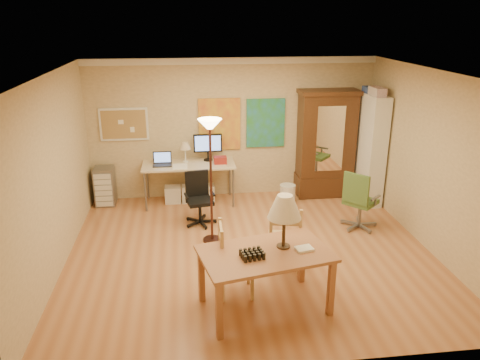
{
  "coord_description": "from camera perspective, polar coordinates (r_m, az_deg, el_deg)",
  "views": [
    {
      "loc": [
        -0.94,
        -6.34,
        3.46
      ],
      "look_at": [
        -0.12,
        0.3,
        1.07
      ],
      "focal_mm": 35.0,
      "sensor_mm": 36.0,
      "label": 1
    }
  ],
  "objects": [
    {
      "name": "floor",
      "position": [
        7.29,
        1.25,
        -8.73
      ],
      "size": [
        5.5,
        5.5,
        0.0
      ],
      "primitive_type": "plane",
      "color": "#AB673C",
      "rests_on": "ground"
    },
    {
      "name": "crown_molding",
      "position": [
        8.89,
        -0.97,
        14.33
      ],
      "size": [
        5.5,
        0.08,
        0.12
      ],
      "primitive_type": "cube",
      "color": "white",
      "rests_on": "floor"
    },
    {
      "name": "corkboard",
      "position": [
        9.1,
        -13.97,
        6.6
      ],
      "size": [
        0.9,
        0.04,
        0.62
      ],
      "primitive_type": "cube",
      "color": "#9E7A4A",
      "rests_on": "floor"
    },
    {
      "name": "art_panel_left",
      "position": [
        9.06,
        -2.51,
        6.8
      ],
      "size": [
        0.8,
        0.04,
        1.0
      ],
      "primitive_type": "cube",
      "color": "yellow",
      "rests_on": "floor"
    },
    {
      "name": "art_panel_right",
      "position": [
        9.18,
        3.14,
        6.95
      ],
      "size": [
        0.75,
        0.04,
        0.95
      ],
      "primitive_type": "cube",
      "color": "teal",
      "rests_on": "floor"
    },
    {
      "name": "dining_table",
      "position": [
        5.64,
        3.97,
        -7.23
      ],
      "size": [
        1.7,
        1.23,
        1.45
      ],
      "color": "brown",
      "rests_on": "floor"
    },
    {
      "name": "ladder_chair_back",
      "position": [
        6.64,
        5.49,
        -7.27
      ],
      "size": [
        0.54,
        0.52,
        1.0
      ],
      "color": "tan",
      "rests_on": "floor"
    },
    {
      "name": "ladder_chair_left",
      "position": [
        6.09,
        -0.81,
        -9.87
      ],
      "size": [
        0.45,
        0.47,
        0.99
      ],
      "color": "tan",
      "rests_on": "floor"
    },
    {
      "name": "torchiere_lamp",
      "position": [
        7.05,
        -3.66,
        4.3
      ],
      "size": [
        0.36,
        0.36,
        1.99
      ],
      "color": "#3B1D17",
      "rests_on": "floor"
    },
    {
      "name": "computer_desk",
      "position": [
        9.01,
        -6.01,
        0.2
      ],
      "size": [
        1.73,
        0.76,
        1.31
      ],
      "color": "beige",
      "rests_on": "floor"
    },
    {
      "name": "office_chair_black",
      "position": [
        8.15,
        -4.95,
        -3.67
      ],
      "size": [
        0.56,
        0.56,
        0.92
      ],
      "color": "black",
      "rests_on": "floor"
    },
    {
      "name": "office_chair_green",
      "position": [
        8.18,
        14.26,
        -3.94
      ],
      "size": [
        0.65,
        0.65,
        1.02
      ],
      "color": "slate",
      "rests_on": "floor"
    },
    {
      "name": "drawer_cart",
      "position": [
        9.25,
        -16.14,
        -0.73
      ],
      "size": [
        0.36,
        0.44,
        0.73
      ],
      "color": "slate",
      "rests_on": "floor"
    },
    {
      "name": "armoire",
      "position": [
        9.37,
        10.38,
        3.54
      ],
      "size": [
        1.15,
        0.54,
        2.11
      ],
      "color": "#391D0F",
      "rests_on": "floor"
    },
    {
      "name": "bookshelf",
      "position": [
        9.18,
        15.6,
        3.57
      ],
      "size": [
        0.31,
        0.83,
        2.07
      ],
      "color": "white",
      "rests_on": "floor"
    },
    {
      "name": "wastebin",
      "position": [
        9.02,
        5.8,
        -1.75
      ],
      "size": [
        0.3,
        0.3,
        0.38
      ],
      "primitive_type": "cylinder",
      "color": "silver",
      "rests_on": "floor"
    }
  ]
}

